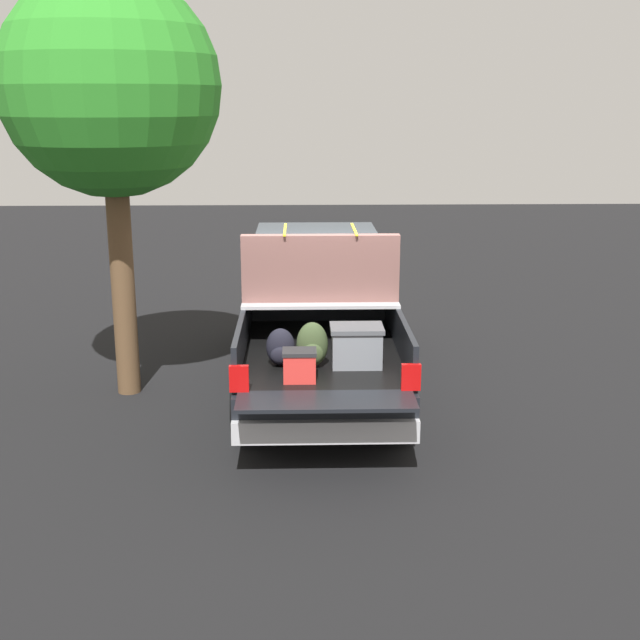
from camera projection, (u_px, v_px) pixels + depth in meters
name	position (u px, v px, depth m)	size (l,w,h in m)	color
ground_plane	(319.00, 386.00, 11.18)	(40.00, 40.00, 0.00)	black
pickup_truck	(318.00, 310.00, 11.28)	(6.05, 2.06, 2.23)	black
tree_background	(110.00, 88.00, 9.97)	(2.71, 2.71, 5.30)	brown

